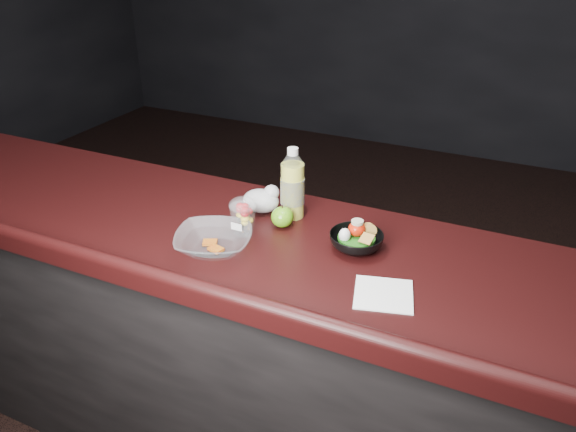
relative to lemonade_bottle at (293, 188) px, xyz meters
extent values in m
cube|color=black|center=(-0.04, -0.18, -0.63)|extent=(4.00, 0.65, 0.98)
cube|color=black|center=(-0.04, -0.18, -0.12)|extent=(4.06, 0.71, 0.04)
cylinder|color=yellow|center=(0.00, 0.00, -0.01)|extent=(0.08, 0.08, 0.20)
cylinder|color=white|center=(0.00, 0.00, -0.01)|extent=(0.08, 0.08, 0.20)
cone|color=white|center=(0.00, 0.00, 0.11)|extent=(0.08, 0.08, 0.03)
cylinder|color=white|center=(0.00, 0.00, 0.14)|extent=(0.04, 0.04, 0.02)
cylinder|color=#072D99|center=(0.00, 0.00, -0.01)|extent=(0.08, 0.08, 0.09)
ellipsoid|color=white|center=(-0.10, -0.18, 0.00)|extent=(0.09, 0.09, 0.05)
ellipsoid|color=#428C10|center=(0.00, -0.08, -0.07)|extent=(0.08, 0.08, 0.07)
cylinder|color=black|center=(0.00, -0.08, -0.03)|extent=(0.01, 0.01, 0.01)
ellipsoid|color=silver|center=(-0.12, -0.01, -0.07)|extent=(0.13, 0.11, 0.08)
sphere|color=silver|center=(-0.08, 0.01, -0.04)|extent=(0.06, 0.06, 0.06)
imported|color=black|center=(0.27, -0.12, -0.08)|extent=(0.21, 0.21, 0.05)
cylinder|color=#0F470C|center=(0.27, -0.12, -0.07)|extent=(0.12, 0.12, 0.01)
ellipsoid|color=red|center=(0.27, -0.10, -0.04)|extent=(0.06, 0.06, 0.05)
cylinder|color=beige|center=(0.27, -0.10, -0.02)|extent=(0.04, 0.04, 0.01)
ellipsoid|color=white|center=(0.24, -0.14, -0.05)|extent=(0.04, 0.04, 0.05)
imported|color=silver|center=(-0.13, -0.31, -0.08)|extent=(0.31, 0.31, 0.06)
cube|color=#990F0C|center=(-0.15, -0.30, -0.09)|extent=(0.05, 0.05, 0.01)
cube|color=#990F0C|center=(-0.11, -0.33, -0.09)|extent=(0.05, 0.04, 0.01)
cube|color=white|center=(0.42, -0.32, -0.10)|extent=(0.20, 0.20, 0.00)
camera|label=1|loc=(0.72, -1.58, 0.81)|focal=35.00mm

